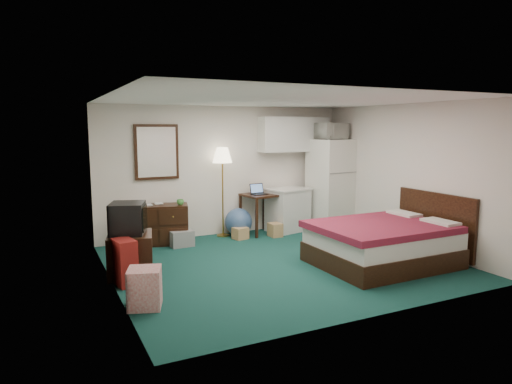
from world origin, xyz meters
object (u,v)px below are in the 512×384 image
floor_lamp (223,192)px  bed (382,244)px  kitchen_counter (288,210)px  fridge (331,184)px  suitcase (125,262)px  desk (260,214)px  dresser (158,224)px  tv_stand (131,255)px

floor_lamp → bed: (1.51, -2.80, -0.54)m
kitchen_counter → fridge: (0.91, -0.20, 0.50)m
suitcase → floor_lamp: bearing=31.7°
desk → bed: (0.76, -2.68, -0.08)m
dresser → desk: size_ratio=1.33×
dresser → tv_stand: (-0.79, -1.59, -0.06)m
kitchen_counter → fridge: 1.06m
dresser → kitchen_counter: bearing=12.9°
dresser → tv_stand: dresser is taller
kitchen_counter → tv_stand: size_ratio=1.28×
floor_lamp → tv_stand: 2.71m
floor_lamp → fridge: size_ratio=0.93×
dresser → bed: dresser is taller
dresser → fridge: size_ratio=0.57×
fridge → tv_stand: (-4.33, -1.32, -0.62)m
tv_stand → suitcase: bearing=-98.5°
dresser → fridge: fridge is taller
desk → floor_lamp: bearing=161.6°
desk → tv_stand: bearing=-160.5°
bed → floor_lamp: bearing=117.7°
bed → tv_stand: size_ratio=3.02×
kitchen_counter → suitcase: bearing=-165.6°
kitchen_counter → desk: bearing=164.7°
dresser → floor_lamp: bearing=17.5°
dresser → suitcase: 2.17m
dresser → fridge: bearing=10.1°
dresser → fridge: (3.55, -0.27, 0.57)m
floor_lamp → tv_stand: floor_lamp is taller
fridge → kitchen_counter: bearing=161.8°
desk → bed: desk is taller
desk → tv_stand: 3.21m
floor_lamp → desk: (0.74, -0.12, -0.46)m
fridge → suitcase: size_ratio=2.99×
bed → suitcase: size_ratio=3.21×
dresser → desk: bearing=13.0°
tv_stand → suitcase: size_ratio=1.06×
floor_lamp → suitcase: (-2.21, -2.03, -0.55)m
kitchen_counter → bed: size_ratio=0.42×
fridge → tv_stand: size_ratio=2.81×
kitchen_counter → dresser: bearing=165.1°
kitchen_counter → bed: kitchen_counter is taller
desk → fridge: size_ratio=0.43×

